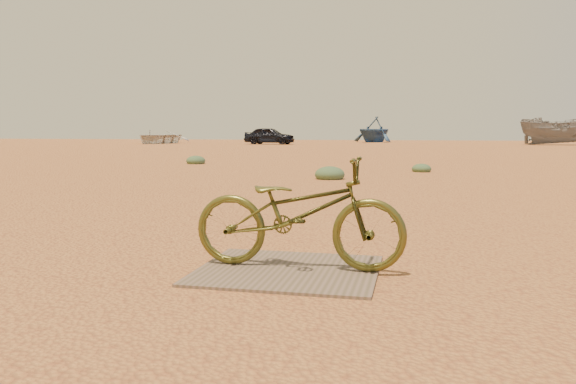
% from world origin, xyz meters
% --- Properties ---
extents(ground, '(120.00, 120.00, 0.00)m').
position_xyz_m(ground, '(0.00, 0.00, 0.00)').
color(ground, '#C27F42').
rests_on(ground, ground).
extents(plywood_board, '(1.39, 1.23, 0.02)m').
position_xyz_m(plywood_board, '(0.19, 0.06, 0.01)').
color(plywood_board, brown).
rests_on(plywood_board, ground).
extents(bicycle, '(1.67, 0.59, 0.88)m').
position_xyz_m(bicycle, '(0.26, 0.12, 0.46)').
color(bicycle, '#4C4B1B').
rests_on(bicycle, plywood_board).
extents(car, '(4.09, 1.95, 1.35)m').
position_xyz_m(car, '(-10.20, 39.05, 0.67)').
color(car, black).
rests_on(car, ground).
extents(boat_near_left, '(4.27, 5.78, 1.16)m').
position_xyz_m(boat_near_left, '(-20.03, 39.54, 0.58)').
color(boat_near_left, beige).
rests_on(boat_near_left, ground).
extents(boat_far_left, '(5.67, 5.88, 2.38)m').
position_xyz_m(boat_far_left, '(-2.65, 48.44, 1.19)').
color(boat_far_left, '#2E4F7A').
rests_on(boat_far_left, ground).
extents(boat_mid_right, '(5.69, 2.24, 2.19)m').
position_xyz_m(boat_mid_right, '(11.64, 41.71, 1.09)').
color(boat_mid_right, slate).
rests_on(boat_mid_right, ground).
extents(kale_a, '(0.68, 0.68, 0.37)m').
position_xyz_m(kale_a, '(-0.75, 8.45, 0.00)').
color(kale_a, '#526C48').
rests_on(kale_a, ground).
extents(kale_b, '(0.51, 0.51, 0.28)m').
position_xyz_m(kale_b, '(1.30, 11.19, 0.00)').
color(kale_b, '#526C48').
rests_on(kale_b, ground).
extents(kale_c, '(0.63, 0.63, 0.34)m').
position_xyz_m(kale_c, '(-5.94, 13.24, 0.00)').
color(kale_c, '#526C48').
rests_on(kale_c, ground).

